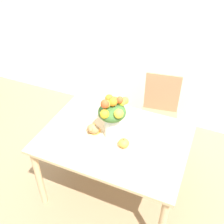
# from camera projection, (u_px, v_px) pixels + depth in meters

# --- Properties ---
(ground_plane) EXTENTS (12.00, 12.00, 0.00)m
(ground_plane) POSITION_uv_depth(u_px,v_px,m) (114.00, 189.00, 2.81)
(ground_plane) COLOR #8E7556
(wall_back) EXTENTS (8.00, 0.06, 2.70)m
(wall_back) POSITION_uv_depth(u_px,v_px,m) (163.00, 22.00, 3.03)
(wall_back) COLOR white
(wall_back) RESTS_ON ground_plane
(dining_table) EXTENTS (1.30, 0.95, 0.77)m
(dining_table) POSITION_uv_depth(u_px,v_px,m) (114.00, 145.00, 2.40)
(dining_table) COLOR #D1B284
(dining_table) RESTS_ON ground_plane
(flower_vase) EXTENTS (0.25, 0.27, 0.42)m
(flower_vase) POSITION_uv_depth(u_px,v_px,m) (112.00, 115.00, 2.22)
(flower_vase) COLOR silver
(flower_vase) RESTS_ON dining_table
(pumpkin) EXTENTS (0.09, 0.09, 0.09)m
(pumpkin) POSITION_uv_depth(u_px,v_px,m) (124.00, 143.00, 2.22)
(pumpkin) COLOR gold
(pumpkin) RESTS_ON dining_table
(turkey_figurine) EXTENTS (0.12, 0.16, 0.09)m
(turkey_figurine) POSITION_uv_depth(u_px,v_px,m) (94.00, 128.00, 2.37)
(turkey_figurine) COLOR #A87A4C
(turkey_figurine) RESTS_ON dining_table
(dining_chair_near_window) EXTENTS (0.48, 0.48, 0.95)m
(dining_chair_near_window) POSITION_uv_depth(u_px,v_px,m) (159.00, 114.00, 3.04)
(dining_chair_near_window) COLOR #9E7A56
(dining_chair_near_window) RESTS_ON ground_plane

